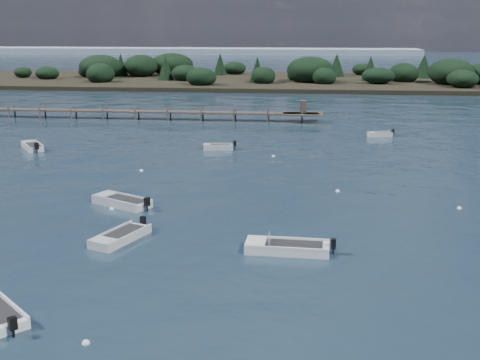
# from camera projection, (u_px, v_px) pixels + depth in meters

# --- Properties ---
(ground) EXTENTS (400.00, 400.00, 0.00)m
(ground) POSITION_uv_depth(u_px,v_px,m) (276.00, 109.00, 87.82)
(ground) COLOR #162633
(ground) RESTS_ON ground
(tender_far_white) EXTENTS (3.28, 1.63, 1.10)m
(tender_far_white) POSITION_uv_depth(u_px,v_px,m) (218.00, 148.00, 58.91)
(tender_far_white) COLOR #B9BFC1
(tender_far_white) RESTS_ON ground
(tender_far_grey) EXTENTS (3.28, 3.70, 1.28)m
(tender_far_grey) POSITION_uv_depth(u_px,v_px,m) (32.00, 148.00, 58.96)
(tender_far_grey) COLOR #B9BFC1
(tender_far_grey) RESTS_ON ground
(tender_far_grey_b) EXTENTS (2.98, 1.64, 1.00)m
(tender_far_grey_b) POSITION_uv_depth(u_px,v_px,m) (380.00, 135.00, 65.78)
(tender_far_grey_b) COLOR #B9BFC1
(tender_far_grey_b) RESTS_ON ground
(dinghy_mid_white_a) EXTENTS (4.85, 1.84, 1.13)m
(dinghy_mid_white_a) POSITION_uv_depth(u_px,v_px,m) (287.00, 249.00, 32.33)
(dinghy_mid_white_a) COLOR white
(dinghy_mid_white_a) RESTS_ON ground
(dinghy_extra_a) EXTENTS (2.82, 4.27, 1.02)m
(dinghy_extra_a) POSITION_uv_depth(u_px,v_px,m) (120.00, 238.00, 34.04)
(dinghy_extra_a) COLOR #B9BFC1
(dinghy_extra_a) RESTS_ON ground
(dinghy_mid_grey) EXTENTS (4.48, 3.38, 1.15)m
(dinghy_mid_grey) POSITION_uv_depth(u_px,v_px,m) (122.00, 203.00, 40.67)
(dinghy_mid_grey) COLOR #B9BFC1
(dinghy_mid_grey) RESTS_ON ground
(buoy_a) EXTENTS (0.32, 0.32, 0.32)m
(buoy_a) POSITION_uv_depth(u_px,v_px,m) (86.00, 343.00, 23.02)
(buoy_a) COLOR white
(buoy_a) RESTS_ON ground
(buoy_b) EXTENTS (0.32, 0.32, 0.32)m
(buoy_b) POSITION_uv_depth(u_px,v_px,m) (326.00, 254.00, 31.97)
(buoy_b) COLOR white
(buoy_b) RESTS_ON ground
(buoy_c) EXTENTS (0.32, 0.32, 0.32)m
(buoy_c) POSITION_uv_depth(u_px,v_px,m) (112.00, 209.00, 39.77)
(buoy_c) COLOR white
(buoy_c) RESTS_ON ground
(buoy_d) EXTENTS (0.32, 0.32, 0.32)m
(buoy_d) POSITION_uv_depth(u_px,v_px,m) (459.00, 209.00, 39.95)
(buoy_d) COLOR white
(buoy_d) RESTS_ON ground
(buoy_e) EXTENTS (0.32, 0.32, 0.32)m
(buoy_e) POSITION_uv_depth(u_px,v_px,m) (273.00, 157.00, 55.79)
(buoy_e) COLOR white
(buoy_e) RESTS_ON ground
(buoy_extra_a) EXTENTS (0.32, 0.32, 0.32)m
(buoy_extra_a) POSITION_uv_depth(u_px,v_px,m) (338.00, 192.00, 44.05)
(buoy_extra_a) COLOR white
(buoy_extra_a) RESTS_ON ground
(buoy_extra_b) EXTENTS (0.32, 0.32, 0.32)m
(buoy_extra_b) POSITION_uv_depth(u_px,v_px,m) (141.00, 171.00, 50.28)
(buoy_extra_b) COLOR white
(buoy_extra_b) RESTS_ON ground
(jetty) EXTENTS (64.50, 3.20, 3.40)m
(jetty) POSITION_uv_depth(u_px,v_px,m) (105.00, 111.00, 78.33)
(jetty) COLOR #4F433A
(jetty) RESTS_ON ground
(far_headland) EXTENTS (190.00, 40.00, 5.80)m
(far_headland) POSITION_uv_depth(u_px,v_px,m) (408.00, 75.00, 123.17)
(far_headland) COLOR black
(far_headland) RESTS_ON ground
(distant_haze) EXTENTS (280.00, 20.00, 2.40)m
(distant_haze) POSITION_uv_depth(u_px,v_px,m) (89.00, 53.00, 261.01)
(distant_haze) COLOR #90A0B2
(distant_haze) RESTS_ON ground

